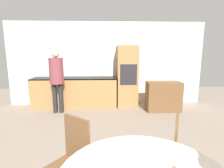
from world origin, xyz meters
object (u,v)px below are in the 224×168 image
Objects in this scene: chair_far_left at (72,157)px; chair_far_right at (168,147)px; oven_unit at (127,76)px; person_standing at (57,75)px; sideboard at (163,96)px.

chair_far_left and chair_far_right have the same top height.
oven_unit reaches higher than chair_far_left.
person_standing is at bearing -164.99° from oven_unit.
sideboard is (0.98, -0.51, -0.51)m from oven_unit.
person_standing is at bearing 146.06° from chair_far_left.
sideboard is at bearing -173.09° from chair_far_right.
person_standing reaches higher than chair_far_left.
chair_far_right is at bearing -88.98° from oven_unit.
chair_far_right is 0.56× the size of person_standing.
person_standing is (-2.98, -0.03, 0.64)m from sideboard.
chair_far_right is at bearing -54.04° from person_standing.
chair_far_right is (1.13, 0.14, 0.00)m from chair_far_left.
oven_unit is 3.69m from chair_far_left.
oven_unit reaches higher than sideboard.
oven_unit is 1.95× the size of sideboard.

